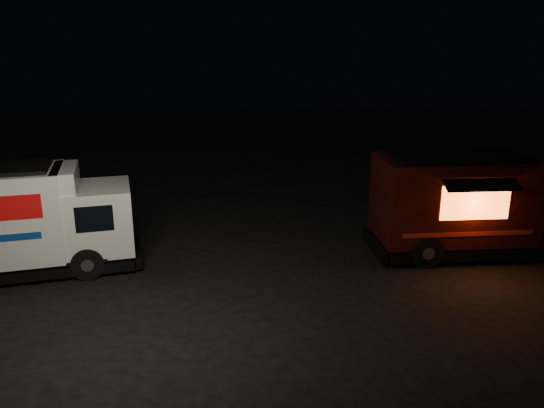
{
  "coord_description": "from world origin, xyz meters",
  "views": [
    {
      "loc": [
        0.04,
        -13.22,
        6.01
      ],
      "look_at": [
        1.75,
        2.0,
        1.48
      ],
      "focal_mm": 35.0,
      "sensor_mm": 36.0,
      "label": 1
    }
  ],
  "objects": [
    {
      "name": "ground",
      "position": [
        0.0,
        0.0,
        0.0
      ],
      "size": [
        80.0,
        80.0,
        0.0
      ],
      "primitive_type": "plane",
      "color": "black",
      "rests_on": "ground"
    },
    {
      "name": "white_truck",
      "position": [
        -5.45,
        1.12,
        1.5
      ],
      "size": [
        6.92,
        3.36,
        3.01
      ],
      "primitive_type": null,
      "rotation": [
        0.0,
        0.0,
        0.17
      ],
      "color": "silver",
      "rests_on": "ground"
    },
    {
      "name": "red_truck",
      "position": [
        7.96,
        1.23,
        1.52
      ],
      "size": [
        6.6,
        2.56,
        3.05
      ],
      "primitive_type": null,
      "rotation": [
        0.0,
        0.0,
        -0.02
      ],
      "color": "black",
      "rests_on": "ground"
    }
  ]
}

